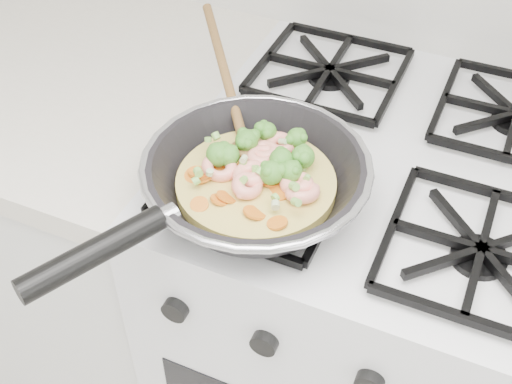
% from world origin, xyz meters
% --- Properties ---
extents(stove, '(0.60, 0.60, 0.92)m').
position_xyz_m(stove, '(0.00, 1.70, 0.46)').
color(stove, white).
rests_on(stove, ground).
extents(counter_left, '(1.00, 0.60, 0.90)m').
position_xyz_m(counter_left, '(-0.80, 1.70, 0.45)').
color(counter_left, white).
rests_on(counter_left, ground).
extents(skillet, '(0.36, 0.57, 0.10)m').
position_xyz_m(skillet, '(-0.14, 1.52, 0.96)').
color(skillet, black).
rests_on(skillet, stove).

